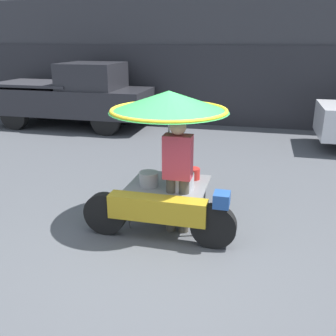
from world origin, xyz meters
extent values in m
plane|color=#4C4F54|center=(0.00, 0.00, 0.00)|extent=(36.00, 36.00, 0.00)
cube|color=#38383D|center=(0.00, 8.43, 1.89)|extent=(28.00, 2.00, 3.77)
cube|color=#28282D|center=(0.00, 7.40, 1.20)|extent=(23.80, 0.06, 2.40)
cylinder|color=black|center=(0.64, 0.11, 0.30)|extent=(0.59, 0.14, 0.59)
cylinder|color=black|center=(-0.85, 0.11, 0.30)|extent=(0.59, 0.14, 0.59)
cube|color=#B7931E|center=(-0.10, 0.11, 0.46)|extent=(1.32, 0.24, 0.32)
cube|color=#234C93|center=(0.73, 0.11, 0.68)|extent=(0.20, 0.24, 0.18)
cylinder|color=black|center=(-0.10, 1.01, 0.27)|extent=(0.53, 0.14, 0.53)
cylinder|color=#515156|center=(0.37, 0.33, 0.28)|extent=(0.03, 0.03, 0.56)
cylinder|color=#515156|center=(0.37, 1.13, 0.28)|extent=(0.03, 0.03, 0.56)
cylinder|color=#515156|center=(-0.58, 0.33, 0.28)|extent=(0.03, 0.03, 0.56)
cylinder|color=#515156|center=(-0.58, 1.13, 0.28)|extent=(0.03, 0.03, 0.56)
cube|color=gray|center=(-0.10, 0.73, 0.57)|extent=(1.12, 0.95, 0.02)
cylinder|color=#B2B2B7|center=(-0.10, 0.73, 1.11)|extent=(0.03, 0.03, 1.05)
cone|color=green|center=(-0.10, 0.73, 1.77)|extent=(1.65, 1.65, 0.28)
torus|color=yellow|center=(-0.10, 0.73, 1.65)|extent=(1.62, 1.62, 0.05)
cylinder|color=#939399|center=(-0.36, 0.56, 0.68)|extent=(0.27, 0.27, 0.20)
cylinder|color=#B7B7BC|center=(0.09, 0.59, 0.69)|extent=(0.40, 0.40, 0.22)
cylinder|color=red|center=(0.20, 0.99, 0.66)|extent=(0.21, 0.21, 0.17)
cylinder|color=#4C473D|center=(0.01, 0.42, 0.40)|extent=(0.14, 0.14, 0.79)
cylinder|color=#4C473D|center=(0.19, 0.42, 0.40)|extent=(0.14, 0.14, 0.79)
cube|color=#C13847|center=(0.10, 0.42, 1.09)|extent=(0.38, 0.22, 0.60)
sphere|color=tan|center=(0.10, 0.42, 1.50)|extent=(0.22, 0.22, 0.22)
cylinder|color=black|center=(-3.08, 5.36, 0.41)|extent=(0.83, 0.24, 0.83)
cylinder|color=black|center=(-3.08, 6.87, 0.41)|extent=(0.83, 0.24, 0.83)
cylinder|color=black|center=(-6.00, 5.36, 0.41)|extent=(0.83, 0.24, 0.83)
cylinder|color=black|center=(-6.00, 6.87, 0.41)|extent=(0.83, 0.24, 0.83)
cube|color=#28282D|center=(-4.54, 6.11, 0.80)|extent=(4.86, 1.77, 0.77)
cube|color=#28282D|center=(-3.76, 6.11, 1.55)|extent=(1.65, 1.63, 0.73)
cube|color=#2D2D33|center=(-5.51, 6.11, 1.29)|extent=(2.53, 1.70, 0.08)
camera|label=1|loc=(1.12, -4.20, 2.57)|focal=40.00mm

